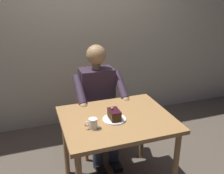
{
  "coord_description": "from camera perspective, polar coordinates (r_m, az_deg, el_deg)",
  "views": [
    {
      "loc": [
        0.67,
        1.81,
        1.8
      ],
      "look_at": [
        0.01,
        -0.1,
        1.01
      ],
      "focal_mm": 40.07,
      "sensor_mm": 36.0,
      "label": 1
    }
  ],
  "objects": [
    {
      "name": "cake_slice",
      "position": [
        2.13,
        0.52,
        -6.25
      ],
      "size": [
        0.09,
        0.14,
        0.1
      ],
      "color": "#3B240E",
      "rests_on": "dessert_plate"
    },
    {
      "name": "dessert_plate",
      "position": [
        2.16,
        0.52,
        -7.34
      ],
      "size": [
        0.2,
        0.2,
        0.01
      ],
      "primitive_type": "cylinder",
      "color": "white",
      "rests_on": "dining_table"
    },
    {
      "name": "coffee_cup",
      "position": [
        2.02,
        -4.41,
        -8.28
      ],
      "size": [
        0.11,
        0.07,
        0.09
      ],
      "color": "silver",
      "rests_on": "dining_table"
    },
    {
      "name": "dining_table",
      "position": [
        2.24,
        1.1,
        -9.15
      ],
      "size": [
        0.96,
        0.78,
        0.76
      ],
      "color": "olive",
      "rests_on": "ground"
    },
    {
      "name": "seated_person",
      "position": [
        2.71,
        -2.99,
        -3.45
      ],
      "size": [
        0.53,
        0.58,
        1.27
      ],
      "color": "#302230",
      "rests_on": "ground"
    },
    {
      "name": "cafe_rear_panel",
      "position": [
        3.38,
        -7.86,
        16.18
      ],
      "size": [
        6.4,
        0.12,
        3.0
      ],
      "primitive_type": "cube",
      "color": "#B0A98F",
      "rests_on": "ground"
    },
    {
      "name": "chair",
      "position": [
        2.94,
        -3.85,
        -5.22
      ],
      "size": [
        0.42,
        0.42,
        0.88
      ],
      "color": "#9D5A2D",
      "rests_on": "ground"
    },
    {
      "name": "dessert_spoon",
      "position": [
        2.07,
        -3.58,
        -8.71
      ],
      "size": [
        0.06,
        0.14,
        0.01
      ],
      "color": "silver",
      "rests_on": "dining_table"
    }
  ]
}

